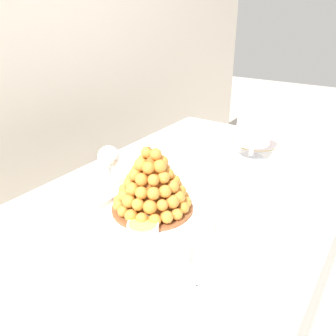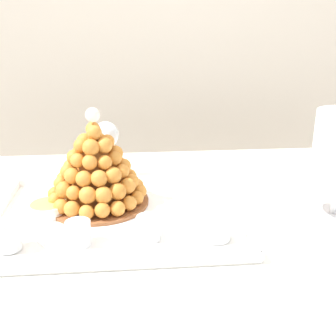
{
  "view_description": "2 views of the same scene",
  "coord_description": "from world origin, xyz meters",
  "px_view_note": "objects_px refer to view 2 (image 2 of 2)",
  "views": [
    {
      "loc": [
        -0.94,
        -0.5,
        1.33
      ],
      "look_at": [
        -0.14,
        0.04,
        0.88
      ],
      "focal_mm": 37.0,
      "sensor_mm": 36.0,
      "label": 1
    },
    {
      "loc": [
        -0.14,
        -0.88,
        1.21
      ],
      "look_at": [
        -0.06,
        0.05,
        0.86
      ],
      "focal_mm": 44.34,
      "sensor_mm": 36.0,
      "label": 2
    }
  ],
  "objects_px": {
    "serving_tray": "(119,217)",
    "creme_brulee_ramekin": "(48,208)",
    "dessert_cup_mid_right": "(216,228)",
    "dessert_cup_left": "(8,236)",
    "croquembouche": "(96,169)",
    "dessert_cup_centre": "(149,229)",
    "dessert_cup_mid_left": "(78,234)",
    "wine_glass": "(106,137)"
  },
  "relations": [
    {
      "from": "creme_brulee_ramekin",
      "to": "wine_glass",
      "type": "relative_size",
      "value": 0.52
    },
    {
      "from": "creme_brulee_ramekin",
      "to": "dessert_cup_centre",
      "type": "bearing_deg",
      "value": -30.33
    },
    {
      "from": "dessert_cup_mid_right",
      "to": "dessert_cup_left",
      "type": "bearing_deg",
      "value": -179.1
    },
    {
      "from": "dessert_cup_left",
      "to": "serving_tray",
      "type": "bearing_deg",
      "value": 30.2
    },
    {
      "from": "serving_tray",
      "to": "wine_glass",
      "type": "height_order",
      "value": "wine_glass"
    },
    {
      "from": "croquembouche",
      "to": "dessert_cup_left",
      "type": "xyz_separation_m",
      "value": [
        -0.16,
        -0.19,
        -0.06
      ]
    },
    {
      "from": "dessert_cup_mid_left",
      "to": "dessert_cup_left",
      "type": "bearing_deg",
      "value": -178.01
    },
    {
      "from": "dessert_cup_centre",
      "to": "croquembouche",
      "type": "bearing_deg",
      "value": 122.52
    },
    {
      "from": "croquembouche",
      "to": "dessert_cup_centre",
      "type": "xyz_separation_m",
      "value": [
        0.11,
        -0.18,
        -0.07
      ]
    },
    {
      "from": "serving_tray",
      "to": "dessert_cup_left",
      "type": "bearing_deg",
      "value": -149.8
    },
    {
      "from": "croquembouche",
      "to": "creme_brulee_ramekin",
      "type": "distance_m",
      "value": 0.14
    },
    {
      "from": "serving_tray",
      "to": "wine_glass",
      "type": "bearing_deg",
      "value": 98.0
    },
    {
      "from": "dessert_cup_centre",
      "to": "serving_tray",
      "type": "bearing_deg",
      "value": 121.15
    },
    {
      "from": "croquembouche",
      "to": "dessert_cup_mid_right",
      "type": "height_order",
      "value": "croquembouche"
    },
    {
      "from": "serving_tray",
      "to": "creme_brulee_ramekin",
      "type": "bearing_deg",
      "value": 170.9
    },
    {
      "from": "croquembouche",
      "to": "creme_brulee_ramekin",
      "type": "relative_size",
      "value": 2.84
    },
    {
      "from": "dessert_cup_mid_left",
      "to": "wine_glass",
      "type": "relative_size",
      "value": 0.3
    },
    {
      "from": "dessert_cup_mid_right",
      "to": "creme_brulee_ramekin",
      "type": "bearing_deg",
      "value": 158.72
    },
    {
      "from": "serving_tray",
      "to": "wine_glass",
      "type": "xyz_separation_m",
      "value": [
        -0.04,
        0.25,
        0.12
      ]
    },
    {
      "from": "dessert_cup_centre",
      "to": "creme_brulee_ramekin",
      "type": "xyz_separation_m",
      "value": [
        -0.22,
        0.13,
        -0.01
      ]
    },
    {
      "from": "wine_glass",
      "to": "dessert_cup_mid_right",
      "type": "bearing_deg",
      "value": -57.45
    },
    {
      "from": "croquembouche",
      "to": "dessert_cup_centre",
      "type": "height_order",
      "value": "croquembouche"
    },
    {
      "from": "dessert_cup_mid_left",
      "to": "croquembouche",
      "type": "bearing_deg",
      "value": 82.86
    },
    {
      "from": "dessert_cup_left",
      "to": "dessert_cup_mid_left",
      "type": "height_order",
      "value": "dessert_cup_left"
    },
    {
      "from": "dessert_cup_mid_left",
      "to": "dessert_cup_centre",
      "type": "relative_size",
      "value": 0.99
    },
    {
      "from": "dessert_cup_mid_left",
      "to": "dessert_cup_mid_right",
      "type": "xyz_separation_m",
      "value": [
        0.27,
        0.0,
        -0.0
      ]
    },
    {
      "from": "serving_tray",
      "to": "creme_brulee_ramekin",
      "type": "xyz_separation_m",
      "value": [
        -0.16,
        0.03,
        0.02
      ]
    },
    {
      "from": "serving_tray",
      "to": "croquembouche",
      "type": "distance_m",
      "value": 0.13
    },
    {
      "from": "dessert_cup_left",
      "to": "dessert_cup_centre",
      "type": "xyz_separation_m",
      "value": [
        0.27,
        0.02,
        -0.0
      ]
    },
    {
      "from": "serving_tray",
      "to": "dessert_cup_centre",
      "type": "xyz_separation_m",
      "value": [
        0.06,
        -0.1,
        0.02
      ]
    },
    {
      "from": "dessert_cup_left",
      "to": "creme_brulee_ramekin",
      "type": "bearing_deg",
      "value": 72.12
    },
    {
      "from": "dessert_cup_centre",
      "to": "dessert_cup_mid_right",
      "type": "bearing_deg",
      "value": -3.8
    },
    {
      "from": "dessert_cup_mid_left",
      "to": "dessert_cup_mid_right",
      "type": "bearing_deg",
      "value": 0.38
    },
    {
      "from": "dessert_cup_left",
      "to": "dessert_cup_centre",
      "type": "distance_m",
      "value": 0.27
    },
    {
      "from": "serving_tray",
      "to": "dessert_cup_centre",
      "type": "bearing_deg",
      "value": -58.85
    },
    {
      "from": "serving_tray",
      "to": "creme_brulee_ramekin",
      "type": "height_order",
      "value": "creme_brulee_ramekin"
    },
    {
      "from": "croquembouche",
      "to": "wine_glass",
      "type": "height_order",
      "value": "croquembouche"
    },
    {
      "from": "creme_brulee_ramekin",
      "to": "croquembouche",
      "type": "bearing_deg",
      "value": 24.05
    },
    {
      "from": "dessert_cup_mid_left",
      "to": "dessert_cup_centre",
      "type": "xyz_separation_m",
      "value": [
        0.14,
        0.01,
        -0.0
      ]
    },
    {
      "from": "dessert_cup_mid_left",
      "to": "dessert_cup_mid_right",
      "type": "height_order",
      "value": "same"
    },
    {
      "from": "serving_tray",
      "to": "dessert_cup_left",
      "type": "xyz_separation_m",
      "value": [
        -0.21,
        -0.12,
        0.03
      ]
    },
    {
      "from": "creme_brulee_ramekin",
      "to": "wine_glass",
      "type": "bearing_deg",
      "value": 61.36
    }
  ]
}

